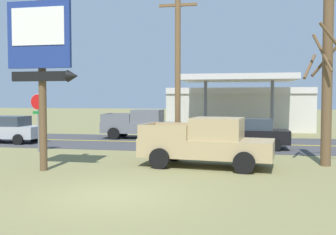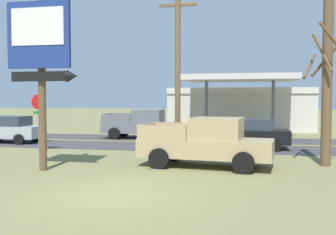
{
  "view_description": "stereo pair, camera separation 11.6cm",
  "coord_description": "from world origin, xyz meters",
  "px_view_note": "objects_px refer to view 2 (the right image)",
  "views": [
    {
      "loc": [
        3.55,
        -10.15,
        2.72
      ],
      "look_at": [
        0.0,
        8.0,
        1.8
      ],
      "focal_mm": 41.25,
      "sensor_mm": 36.0,
      "label": 1
    },
    {
      "loc": [
        3.67,
        -10.13,
        2.72
      ],
      "look_at": [
        0.0,
        8.0,
        1.8
      ],
      "focal_mm": 41.25,
      "sensor_mm": 36.0,
      "label": 2
    }
  ],
  "objects_px": {
    "motel_sign": "(41,53)",
    "bare_tree": "(327,73)",
    "utility_pole": "(178,61)",
    "pickup_tan_parked_on_lawn": "(207,143)",
    "pickup_grey_on_road": "(143,124)",
    "car_silver_near_lane": "(9,129)",
    "stop_sign": "(39,112)",
    "car_black_mid_lane": "(250,133)",
    "gas_station": "(240,107)"
  },
  "relations": [
    {
      "from": "gas_station",
      "to": "car_black_mid_lane",
      "type": "relative_size",
      "value": 2.86
    },
    {
      "from": "pickup_tan_parked_on_lawn",
      "to": "motel_sign",
      "type": "bearing_deg",
      "value": -160.44
    },
    {
      "from": "bare_tree",
      "to": "car_silver_near_lane",
      "type": "relative_size",
      "value": 1.73
    },
    {
      "from": "utility_pole",
      "to": "gas_station",
      "type": "xyz_separation_m",
      "value": [
        2.6,
        16.78,
        -2.49
      ]
    },
    {
      "from": "bare_tree",
      "to": "pickup_grey_on_road",
      "type": "relative_size",
      "value": 1.39
    },
    {
      "from": "utility_pole",
      "to": "bare_tree",
      "type": "bearing_deg",
      "value": -10.45
    },
    {
      "from": "car_silver_near_lane",
      "to": "car_black_mid_lane",
      "type": "xyz_separation_m",
      "value": [
        14.46,
        0.0,
        0.0
      ]
    },
    {
      "from": "utility_pole",
      "to": "bare_tree",
      "type": "height_order",
      "value": "utility_pole"
    },
    {
      "from": "motel_sign",
      "to": "stop_sign",
      "type": "height_order",
      "value": "motel_sign"
    },
    {
      "from": "pickup_tan_parked_on_lawn",
      "to": "car_black_mid_lane",
      "type": "xyz_separation_m",
      "value": [
        1.71,
        5.92,
        -0.13
      ]
    },
    {
      "from": "stop_sign",
      "to": "pickup_tan_parked_on_lawn",
      "type": "xyz_separation_m",
      "value": [
        8.83,
        -2.63,
        -1.06
      ]
    },
    {
      "from": "pickup_tan_parked_on_lawn",
      "to": "pickup_grey_on_road",
      "type": "height_order",
      "value": "same"
    },
    {
      "from": "pickup_grey_on_road",
      "to": "car_silver_near_lane",
      "type": "bearing_deg",
      "value": -151.67
    },
    {
      "from": "utility_pole",
      "to": "bare_tree",
      "type": "xyz_separation_m",
      "value": [
        6.25,
        -1.15,
        -0.72
      ]
    },
    {
      "from": "pickup_grey_on_road",
      "to": "car_silver_near_lane",
      "type": "xyz_separation_m",
      "value": [
        -7.42,
        -4.0,
        -0.13
      ]
    },
    {
      "from": "stop_sign",
      "to": "car_silver_near_lane",
      "type": "bearing_deg",
      "value": 140.04
    },
    {
      "from": "pickup_tan_parked_on_lawn",
      "to": "car_silver_near_lane",
      "type": "distance_m",
      "value": 14.06
    },
    {
      "from": "stop_sign",
      "to": "bare_tree",
      "type": "distance_m",
      "value": 13.67
    },
    {
      "from": "motel_sign",
      "to": "pickup_grey_on_road",
      "type": "xyz_separation_m",
      "value": [
        0.61,
        12.03,
        -3.43
      ]
    },
    {
      "from": "car_silver_near_lane",
      "to": "utility_pole",
      "type": "bearing_deg",
      "value": -18.08
    },
    {
      "from": "motel_sign",
      "to": "gas_station",
      "type": "xyz_separation_m",
      "value": [
        6.95,
        21.17,
        -2.45
      ]
    },
    {
      "from": "pickup_tan_parked_on_lawn",
      "to": "pickup_grey_on_road",
      "type": "relative_size",
      "value": 1.04
    },
    {
      "from": "motel_sign",
      "to": "stop_sign",
      "type": "bearing_deg",
      "value": 121.31
    },
    {
      "from": "stop_sign",
      "to": "car_black_mid_lane",
      "type": "height_order",
      "value": "stop_sign"
    },
    {
      "from": "utility_pole",
      "to": "bare_tree",
      "type": "relative_size",
      "value": 1.14
    },
    {
      "from": "stop_sign",
      "to": "utility_pole",
      "type": "relative_size",
      "value": 0.36
    },
    {
      "from": "gas_station",
      "to": "car_silver_near_lane",
      "type": "height_order",
      "value": "gas_station"
    },
    {
      "from": "pickup_grey_on_road",
      "to": "stop_sign",
      "type": "bearing_deg",
      "value": -115.63
    },
    {
      "from": "car_black_mid_lane",
      "to": "bare_tree",
      "type": "bearing_deg",
      "value": -58.43
    },
    {
      "from": "utility_pole",
      "to": "car_silver_near_lane",
      "type": "relative_size",
      "value": 1.97
    },
    {
      "from": "gas_station",
      "to": "car_silver_near_lane",
      "type": "distance_m",
      "value": 19.06
    },
    {
      "from": "car_silver_near_lane",
      "to": "car_black_mid_lane",
      "type": "bearing_deg",
      "value": 0.0
    },
    {
      "from": "pickup_tan_parked_on_lawn",
      "to": "car_silver_near_lane",
      "type": "height_order",
      "value": "pickup_tan_parked_on_lawn"
    },
    {
      "from": "pickup_tan_parked_on_lawn",
      "to": "bare_tree",
      "type": "bearing_deg",
      "value": 13.57
    },
    {
      "from": "bare_tree",
      "to": "gas_station",
      "type": "bearing_deg",
      "value": 101.5
    },
    {
      "from": "stop_sign",
      "to": "bare_tree",
      "type": "relative_size",
      "value": 0.41
    },
    {
      "from": "pickup_tan_parked_on_lawn",
      "to": "car_silver_near_lane",
      "type": "xyz_separation_m",
      "value": [
        -12.75,
        5.92,
        -0.13
      ]
    },
    {
      "from": "pickup_grey_on_road",
      "to": "utility_pole",
      "type": "bearing_deg",
      "value": -63.96
    },
    {
      "from": "car_black_mid_lane",
      "to": "pickup_grey_on_road",
      "type": "bearing_deg",
      "value": 150.4
    },
    {
      "from": "pickup_tan_parked_on_lawn",
      "to": "pickup_grey_on_road",
      "type": "xyz_separation_m",
      "value": [
        -5.33,
        9.92,
        0.0
      ]
    },
    {
      "from": "car_silver_near_lane",
      "to": "motel_sign",
      "type": "bearing_deg",
      "value": -49.7
    },
    {
      "from": "motel_sign",
      "to": "pickup_tan_parked_on_lawn",
      "type": "relative_size",
      "value": 1.22
    },
    {
      "from": "pickup_tan_parked_on_lawn",
      "to": "car_silver_near_lane",
      "type": "bearing_deg",
      "value": 155.11
    },
    {
      "from": "utility_pole",
      "to": "pickup_tan_parked_on_lawn",
      "type": "height_order",
      "value": "utility_pole"
    },
    {
      "from": "utility_pole",
      "to": "car_black_mid_lane",
      "type": "relative_size",
      "value": 1.97
    },
    {
      "from": "pickup_tan_parked_on_lawn",
      "to": "car_black_mid_lane",
      "type": "height_order",
      "value": "pickup_tan_parked_on_lawn"
    },
    {
      "from": "bare_tree",
      "to": "car_silver_near_lane",
      "type": "height_order",
      "value": "bare_tree"
    },
    {
      "from": "gas_station",
      "to": "pickup_tan_parked_on_lawn",
      "type": "height_order",
      "value": "gas_station"
    },
    {
      "from": "motel_sign",
      "to": "bare_tree",
      "type": "xyz_separation_m",
      "value": [
        10.6,
        3.24,
        -0.68
      ]
    },
    {
      "from": "pickup_grey_on_road",
      "to": "car_black_mid_lane",
      "type": "bearing_deg",
      "value": -29.6
    }
  ]
}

